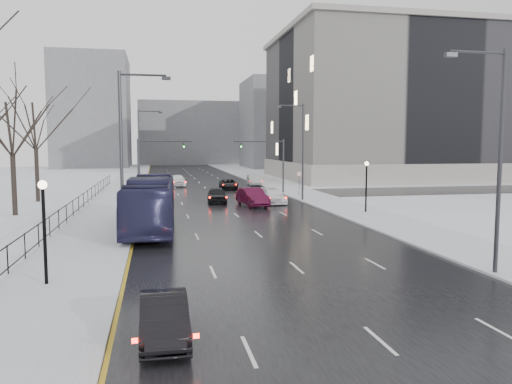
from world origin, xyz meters
TOP-DOWN VIEW (x-y plane):
  - road at (0.00, 60.00)m, footprint 16.00×150.00m
  - cross_road at (0.00, 48.00)m, footprint 130.00×10.00m
  - sidewalk_left at (-10.50, 60.00)m, footprint 5.00×150.00m
  - sidewalk_right at (10.50, 60.00)m, footprint 5.00×150.00m
  - park_strip at (-20.00, 60.00)m, footprint 14.00×150.00m
  - tree_park_d at (-17.80, 34.00)m, footprint 8.75×8.75m
  - tree_park_e at (-18.20, 44.00)m, footprint 9.45×9.45m
  - iron_fence at (-13.00, 30.00)m, footprint 0.06×70.00m
  - streetlight_r_near at (8.17, 10.00)m, footprint 2.95×0.25m
  - streetlight_r_mid at (8.17, 40.00)m, footprint 2.95×0.25m
  - streetlight_l_near at (-8.17, 20.00)m, footprint 2.95×0.25m
  - streetlight_l_far at (-8.17, 52.00)m, footprint 2.95×0.25m
  - lamppost_l at (-11.00, 12.00)m, footprint 0.36×0.36m
  - lamppost_r_mid at (11.00, 30.00)m, footprint 0.36×0.36m
  - mast_signal_right at (7.33, 48.00)m, footprint 6.10×0.33m
  - mast_signal_left at (-7.33, 48.00)m, footprint 6.10×0.33m
  - no_uturn_sign at (9.20, 44.00)m, footprint 0.60×0.06m
  - civic_building at (35.00, 72.00)m, footprint 41.00×31.00m
  - bldg_far_right at (28.00, 115.00)m, footprint 24.00×20.00m
  - bldg_far_left at (-22.00, 125.00)m, footprint 18.00×22.00m
  - bldg_far_center at (4.00, 140.00)m, footprint 30.00×18.00m
  - sedan_left_near at (-6.33, 5.40)m, footprint 1.44×4.06m
  - bus at (-6.88, 25.19)m, footprint 3.60×13.19m
  - sedan_center_near at (-0.50, 40.21)m, footprint 2.13×4.66m
  - sedan_right_near at (2.47, 36.70)m, footprint 2.50×5.41m
  - sedan_right_cross at (2.76, 54.65)m, footprint 2.49×4.91m
  - sedan_right_far at (4.86, 38.52)m, footprint 2.12×4.98m
  - sedan_center_far at (-3.50, 60.70)m, footprint 2.30×5.01m
  - sedan_right_distant at (7.20, 59.87)m, footprint 1.88×4.72m

SIDE VIEW (x-z plane):
  - tree_park_d at x=-17.80m, z-range -6.25..6.25m
  - tree_park_e at x=-18.20m, z-range -6.75..6.75m
  - road at x=0.00m, z-range 0.00..0.04m
  - cross_road at x=0.00m, z-range 0.00..0.04m
  - park_strip at x=-20.00m, z-range 0.00..0.12m
  - sidewalk_left at x=-10.50m, z-range 0.00..0.16m
  - sidewalk_right at x=10.50m, z-range 0.00..0.16m
  - sedan_right_cross at x=2.76m, z-range 0.04..1.37m
  - sedan_left_near at x=-6.33m, z-range 0.04..1.37m
  - sedan_right_far at x=4.86m, z-range 0.04..1.47m
  - sedan_right_distant at x=7.20m, z-range 0.04..1.57m
  - sedan_center_near at x=-0.50m, z-range 0.04..1.59m
  - sedan_center_far at x=-3.50m, z-range 0.04..1.71m
  - sedan_right_near at x=2.47m, z-range 0.04..1.76m
  - iron_fence at x=-13.00m, z-range 0.26..1.56m
  - bus at x=-6.88m, z-range 0.04..3.68m
  - no_uturn_sign at x=9.20m, z-range 0.95..3.65m
  - lamppost_l at x=-11.00m, z-range 0.80..5.08m
  - lamppost_r_mid at x=11.00m, z-range 0.80..5.08m
  - mast_signal_right at x=7.33m, z-range 0.86..7.36m
  - mast_signal_left at x=-7.33m, z-range 0.86..7.36m
  - streetlight_r_near at x=8.17m, z-range 0.62..10.62m
  - streetlight_r_mid at x=8.17m, z-range 0.62..10.62m
  - streetlight_l_near at x=-8.17m, z-range 0.62..10.62m
  - streetlight_l_far at x=-8.17m, z-range 0.62..10.62m
  - bldg_far_center at x=4.00m, z-range 0.00..18.00m
  - bldg_far_right at x=28.00m, z-range 0.00..22.00m
  - civic_building at x=35.00m, z-range -1.19..23.61m
  - bldg_far_left at x=-22.00m, z-range 0.00..28.00m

